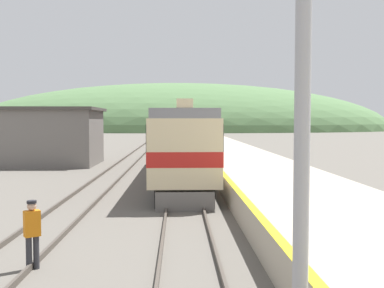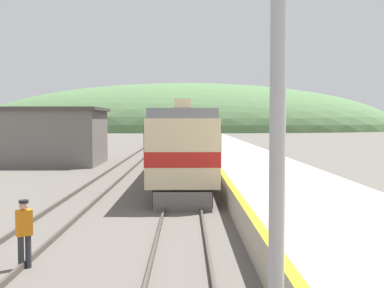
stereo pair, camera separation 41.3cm
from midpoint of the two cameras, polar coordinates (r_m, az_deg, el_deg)
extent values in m
cube|color=#4C443D|center=(69.63, -1.27, 0.18)|extent=(0.08, 180.00, 0.16)
cube|color=#4C443D|center=(69.63, -0.09, 0.18)|extent=(0.08, 180.00, 0.16)
cube|color=#4C443D|center=(69.82, -4.95, 0.18)|extent=(0.08, 180.00, 0.16)
cube|color=#4C443D|center=(69.72, -3.77, 0.18)|extent=(0.08, 180.00, 0.16)
cube|color=#B2A893|center=(49.84, 4.45, -0.48)|extent=(5.31, 140.00, 1.00)
cube|color=yellow|center=(49.64, 1.54, 0.10)|extent=(0.24, 140.00, 0.01)
ellipsoid|color=#517547|center=(154.86, -0.71, 1.72)|extent=(146.69, 66.01, 32.29)
cube|color=slate|center=(37.42, -16.47, 0.78)|extent=(6.96, 6.33, 4.30)
cube|color=#47423D|center=(37.40, -16.52, 4.25)|extent=(7.46, 6.83, 0.24)
cube|color=black|center=(27.17, -0.60, -3.56)|extent=(2.43, 18.42, 0.85)
cube|color=beige|center=(27.02, -0.60, 0.26)|extent=(2.96, 19.59, 2.77)
cube|color=red|center=(27.03, -0.60, -0.21)|extent=(2.99, 19.61, 0.61)
cube|color=black|center=(27.00, -0.60, 1.55)|extent=(2.98, 18.42, 0.83)
cube|color=slate|center=(26.99, -0.60, 3.62)|extent=(2.78, 19.59, 0.40)
cube|color=black|center=(18.33, -0.54, 0.84)|extent=(3.00, 2.20, 1.11)
cube|color=beige|center=(17.65, -0.53, 5.16)|extent=(0.64, 0.80, 0.36)
cube|color=slate|center=(17.68, -0.52, -7.27)|extent=(2.31, 0.40, 0.77)
cube|color=black|center=(49.13, -0.66, -0.61)|extent=(2.43, 21.32, 0.85)
cube|color=beige|center=(49.04, -0.66, 1.50)|extent=(2.96, 22.69, 2.77)
cube|color=red|center=(49.05, -0.66, 1.24)|extent=(2.99, 22.71, 0.61)
cube|color=black|center=(49.03, -0.66, 2.21)|extent=(2.98, 21.32, 0.83)
cube|color=slate|center=(49.03, -0.66, 3.35)|extent=(2.78, 22.69, 0.40)
cube|color=black|center=(72.68, -0.68, 0.57)|extent=(2.43, 21.32, 0.85)
cube|color=beige|center=(72.62, -0.69, 2.00)|extent=(2.96, 22.69, 2.77)
cube|color=red|center=(72.63, -0.69, 1.82)|extent=(2.99, 22.71, 0.61)
cube|color=black|center=(72.62, -0.69, 2.48)|extent=(2.98, 21.32, 0.83)
cube|color=slate|center=(72.61, -0.69, 3.25)|extent=(2.78, 22.69, 0.40)
cube|color=black|center=(96.25, -0.70, 1.17)|extent=(2.43, 21.32, 0.85)
cube|color=beige|center=(96.21, -0.70, 2.25)|extent=(2.96, 22.69, 2.77)
cube|color=red|center=(96.21, -0.70, 2.12)|extent=(2.99, 22.71, 0.61)
cube|color=black|center=(96.20, -0.70, 2.61)|extent=(2.98, 21.32, 0.83)
cube|color=slate|center=(96.20, -0.70, 3.19)|extent=(2.78, 22.69, 0.40)
cylinder|color=#9E9EA3|center=(5.75, 12.99, 12.04)|extent=(0.20, 0.20, 8.90)
cylinder|color=#2D2D33|center=(11.63, -19.93, -12.83)|extent=(0.14, 0.14, 0.80)
cylinder|color=#2D2D33|center=(11.67, -19.09, -12.76)|extent=(0.14, 0.14, 0.80)
cube|color=orange|center=(11.48, -19.57, -9.40)|extent=(0.42, 0.38, 0.61)
sphere|color=tan|center=(11.40, -19.61, -7.36)|extent=(0.22, 0.22, 0.22)
cylinder|color=black|center=(11.38, -19.62, -6.88)|extent=(0.23, 0.23, 0.06)
camera|label=1|loc=(0.21, -89.47, 0.03)|focal=42.00mm
camera|label=2|loc=(0.21, 90.53, -0.03)|focal=42.00mm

